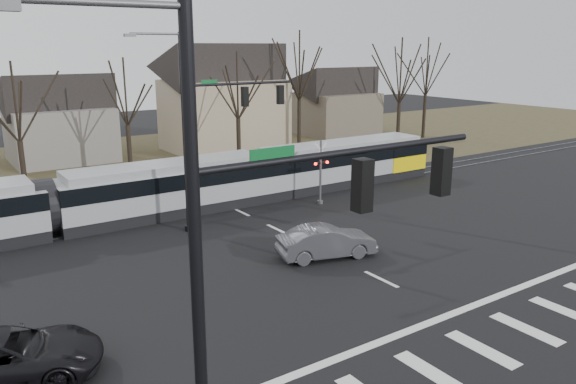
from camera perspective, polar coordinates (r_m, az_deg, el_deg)
ground at (r=22.99m, az=12.91°, el=-10.28°), size 140.00×140.00×0.00m
grass_verge at (r=49.46m, az=-15.16°, el=2.99°), size 140.00×28.00×0.01m
crosswalk at (r=20.81m, az=21.17°, el=-13.71°), size 27.00×2.60×0.01m
stop_line at (r=21.94m, az=16.40°, el=-11.76°), size 28.00×0.35×0.01m
lane_dashes at (r=35.09m, az=-6.43°, el=-1.24°), size 0.18×30.00×0.01m
rail_pair at (r=34.91m, az=-6.28°, el=-1.28°), size 90.00×1.52×0.06m
tram at (r=33.14m, az=-12.32°, el=0.53°), size 40.34×2.99×3.06m
sedan at (r=26.13m, az=3.93°, el=-5.06°), size 3.96×5.41×1.51m
suv at (r=18.89m, az=-26.96°, el=-14.76°), size 5.70×6.99×1.54m
signal_pole_near_left at (r=10.24m, az=-1.06°, el=-7.37°), size 9.28×0.44×10.20m
signal_pole_far at (r=29.81m, az=-7.69°, el=7.09°), size 9.28×0.44×10.20m
rail_crossing_signal at (r=34.61m, az=3.33°, el=1.82°), size 1.08×0.36×4.00m
tree_row at (r=43.89m, az=-10.47°, el=8.44°), size 59.20×7.20×10.00m
house_b at (r=51.37m, az=-22.26°, el=7.32°), size 8.64×7.56×7.65m
house_c at (r=53.18m, az=-6.61°, el=9.87°), size 10.80×8.64×10.10m
house_d at (r=63.21m, az=4.84°, el=9.51°), size 8.64×7.56×7.65m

